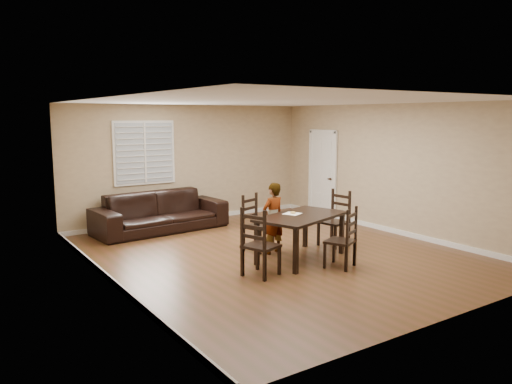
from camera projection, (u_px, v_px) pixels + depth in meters
ground at (277, 254)px, 8.94m from camera, size 7.00×7.00×0.00m
room at (274, 152)px, 8.83m from camera, size 6.04×7.04×2.72m
dining_table at (301, 220)px, 8.51m from camera, size 1.86×1.40×0.77m
chair_near at (253, 224)px, 9.18m from camera, size 0.59×0.57×1.03m
chair_far at (347, 241)px, 8.03m from camera, size 0.59×0.57×1.00m
chair_left at (256, 246)px, 7.55m from camera, size 0.59×0.61×1.08m
chair_right at (338, 220)px, 9.51m from camera, size 0.50×0.53×1.06m
child at (273, 218)px, 8.88m from camera, size 0.51×0.37×1.28m
napkin at (292, 214)px, 8.61m from camera, size 0.35×0.35×0.00m
donut at (293, 212)px, 8.63m from camera, size 0.09×0.09×0.03m
sofa at (160, 212)px, 10.68m from camera, size 2.90×1.33×0.82m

